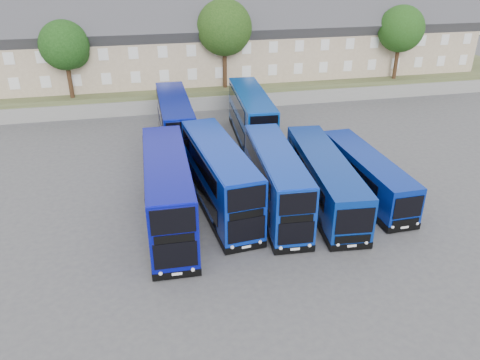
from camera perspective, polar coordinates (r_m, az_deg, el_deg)
The scene contains 15 objects.
ground at distance 29.83m, azimuth 3.57°, elevation -5.71°, with size 120.00×120.00×0.00m, color #45454A.
retaining_wall at distance 51.01m, azimuth -3.72°, elevation 9.32°, with size 70.00×0.40×1.50m, color slate.
earth_bank at distance 60.47m, azimuth -5.24°, elevation 12.29°, with size 80.00×20.00×2.00m, color #474D2B.
terrace_row at distance 55.89m, azimuth -1.73°, elevation 17.07°, with size 60.00×10.40×11.20m.
dd_front_left at distance 29.25m, azimuth -8.75°, elevation -1.63°, with size 2.84×11.49×4.55m.
dd_front_mid at distance 30.89m, azimuth -2.54°, elevation 0.17°, with size 3.69×11.34×4.43m.
dd_front_right at distance 30.73m, azimuth 4.38°, elevation -0.28°, with size 3.04×10.67×4.19m.
dd_rear_left at distance 41.09m, azimuth -7.89°, elevation 6.81°, with size 2.55×11.00×4.37m.
dd_rear_right at distance 42.03m, azimuth 1.39°, elevation 7.56°, with size 3.21×11.25×4.42m.
coach_east_a at distance 32.38m, azimuth 10.19°, elevation -0.02°, with size 3.65×12.36×3.33m.
coach_east_b at distance 34.14m, azimuth 15.09°, elevation 0.53°, with size 2.55×10.75×2.92m.
tree_west at distance 50.50m, azimuth -20.44°, elevation 14.96°, with size 4.80×4.80×7.65m.
tree_mid at distance 51.23m, azimuth -1.77°, elevation 17.85°, with size 5.76×5.76×9.18m.
tree_east at distance 57.95m, azimuth 19.09°, elevation 16.85°, with size 5.12×5.12×8.16m.
tree_far at distance 66.92m, azimuth 20.72°, elevation 18.06°, with size 5.44×5.44×8.67m.
Camera 1 is at (-7.16, -24.15, 15.98)m, focal length 35.00 mm.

